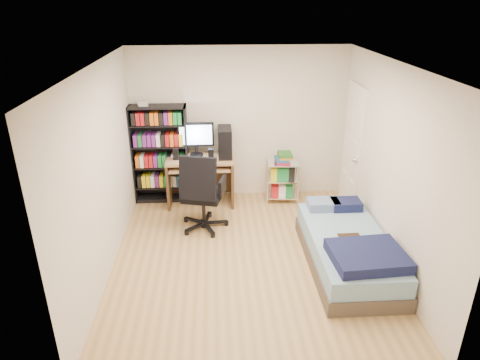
{
  "coord_description": "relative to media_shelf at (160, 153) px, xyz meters",
  "views": [
    {
      "loc": [
        -0.4,
        -4.78,
        3.21
      ],
      "look_at": [
        -0.08,
        0.4,
        0.95
      ],
      "focal_mm": 32.0,
      "sensor_mm": 36.0,
      "label": 1
    }
  ],
  "objects": [
    {
      "name": "wire_cart",
      "position": [
        2.0,
        -0.16,
        -0.28
      ],
      "size": [
        0.55,
        0.42,
        0.85
      ],
      "rotation": [
        0.0,
        0.0,
        -0.09
      ],
      "color": "white",
      "rests_on": "room"
    },
    {
      "name": "bed",
      "position": [
        2.55,
        -2.11,
        -0.59
      ],
      "size": [
        0.97,
        1.94,
        0.55
      ],
      "color": "brown",
      "rests_on": "room"
    },
    {
      "name": "computer_desk",
      "position": [
        0.76,
        -0.11,
        -0.1
      ],
      "size": [
        1.07,
        0.62,
        1.35
      ],
      "color": "tan",
      "rests_on": "room"
    },
    {
      "name": "office_chair",
      "position": [
        0.7,
        -1.04,
        -0.45
      ],
      "size": [
        0.86,
        0.86,
        1.2
      ],
      "rotation": [
        0.0,
        0.0,
        -0.24
      ],
      "color": "black",
      "rests_on": "room"
    },
    {
      "name": "media_shelf",
      "position": [
        0.0,
        0.0,
        0.0
      ],
      "size": [
        0.91,
        0.3,
        1.68
      ],
      "color": "black",
      "rests_on": "room"
    },
    {
      "name": "room",
      "position": [
        1.3,
        -1.84,
        0.42
      ],
      "size": [
        3.58,
        4.08,
        2.58
      ],
      "color": "tan",
      "rests_on": "ground"
    },
    {
      "name": "door",
      "position": [
        3.03,
        -0.49,
        0.17
      ],
      "size": [
        0.12,
        0.8,
        2.0
      ],
      "color": "white",
      "rests_on": "room"
    }
  ]
}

